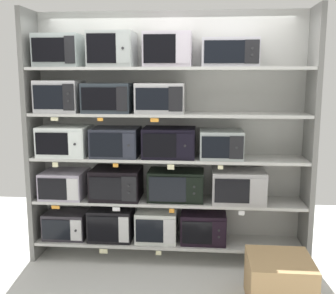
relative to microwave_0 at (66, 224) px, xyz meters
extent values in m
cube|color=#B2B2AD|center=(1.09, 0.23, 0.94)|extent=(2.95, 0.04, 2.57)
cube|color=slate|center=(-0.31, 0.00, 0.94)|extent=(0.05, 0.41, 2.57)
cube|color=slate|center=(2.50, 0.00, 0.94)|extent=(0.05, 0.41, 2.57)
cube|color=beige|center=(1.09, 0.00, -0.15)|extent=(2.75, 0.41, 0.03)
cube|color=#2F2B32|center=(0.00, 0.00, 0.00)|extent=(0.44, 0.32, 0.28)
cube|color=black|center=(-0.05, -0.16, 0.00)|extent=(0.30, 0.01, 0.21)
cube|color=silver|center=(0.15, -0.16, 0.00)|extent=(0.12, 0.01, 0.22)
cylinder|color=#262628|center=(0.15, -0.17, 0.00)|extent=(0.02, 0.01, 0.02)
cube|color=black|center=(0.49, 0.00, 0.03)|extent=(0.45, 0.35, 0.34)
cube|color=black|center=(0.45, -0.18, 0.03)|extent=(0.32, 0.01, 0.27)
cube|color=silver|center=(0.66, -0.18, 0.03)|extent=(0.10, 0.01, 0.27)
cube|color=silver|center=(0.98, 0.00, 0.02)|extent=(0.42, 0.33, 0.32)
cube|color=black|center=(0.92, -0.17, 0.02)|extent=(0.28, 0.01, 0.24)
cube|color=silver|center=(1.12, -0.17, 0.02)|extent=(0.12, 0.01, 0.26)
cube|color=black|center=(1.46, 0.00, 0.02)|extent=(0.46, 0.33, 0.31)
cube|color=black|center=(1.40, -0.17, 0.02)|extent=(0.30, 0.01, 0.23)
cube|color=black|center=(1.62, -0.17, 0.02)|extent=(0.13, 0.01, 0.25)
cylinder|color=#262628|center=(1.62, -0.18, -0.02)|extent=(0.02, 0.01, 0.02)
cylinder|color=#262628|center=(1.62, -0.18, 0.05)|extent=(0.02, 0.01, 0.02)
cube|color=beige|center=(0.45, -0.21, -0.20)|extent=(0.08, 0.00, 0.05)
cube|color=beige|center=(1.02, -0.21, -0.20)|extent=(0.06, 0.00, 0.04)
cube|color=beige|center=(1.09, 0.00, 0.29)|extent=(2.75, 0.41, 0.03)
cube|color=#A299AD|center=(0.00, 0.00, 0.45)|extent=(0.44, 0.41, 0.28)
cube|color=black|center=(-0.06, -0.21, 0.45)|extent=(0.30, 0.01, 0.22)
cube|color=silver|center=(0.15, -0.21, 0.45)|extent=(0.12, 0.01, 0.22)
cube|color=black|center=(0.56, 0.00, 0.47)|extent=(0.50, 0.41, 0.32)
cube|color=black|center=(0.49, -0.21, 0.47)|extent=(0.32, 0.01, 0.23)
cube|color=black|center=(0.72, -0.21, 0.47)|extent=(0.15, 0.01, 0.25)
cylinder|color=#262628|center=(0.72, -0.22, 0.43)|extent=(0.02, 0.01, 0.02)
cylinder|color=#262628|center=(0.72, -0.22, 0.50)|extent=(0.02, 0.01, 0.02)
cube|color=black|center=(1.18, 0.00, 0.46)|extent=(0.56, 0.33, 0.31)
cube|color=black|center=(1.10, -0.17, 0.46)|extent=(0.37, 0.01, 0.25)
cube|color=black|center=(1.37, -0.17, 0.46)|extent=(0.16, 0.01, 0.24)
cylinder|color=#262628|center=(1.37, -0.18, 0.43)|extent=(0.02, 0.01, 0.02)
cylinder|color=#262628|center=(1.37, -0.18, 0.50)|extent=(0.02, 0.01, 0.02)
cube|color=#A1A0A1|center=(1.81, 0.00, 0.47)|extent=(0.53, 0.41, 0.32)
cube|color=black|center=(1.74, -0.21, 0.47)|extent=(0.34, 0.01, 0.24)
cube|color=#A1A0A1|center=(1.98, -0.21, 0.47)|extent=(0.16, 0.01, 0.26)
cube|color=orange|center=(-0.03, -0.21, 0.26)|extent=(0.08, 0.00, 0.03)
cube|color=white|center=(0.59, -0.21, 0.26)|extent=(0.08, 0.00, 0.04)
cube|color=orange|center=(1.15, -0.21, 0.25)|extent=(0.05, 0.00, 0.04)
cube|color=white|center=(1.83, -0.21, 0.25)|extent=(0.06, 0.00, 0.05)
cube|color=beige|center=(1.09, 0.00, 0.74)|extent=(2.75, 0.41, 0.03)
cube|color=silver|center=(0.03, 0.00, 0.91)|extent=(0.50, 0.41, 0.30)
cube|color=black|center=(-0.04, -0.21, 0.91)|extent=(0.33, 0.01, 0.22)
cube|color=silver|center=(0.20, -0.21, 0.91)|extent=(0.14, 0.01, 0.24)
cylinder|color=#262628|center=(0.20, -0.22, 0.91)|extent=(0.02, 0.01, 0.02)
cube|color=#262A35|center=(0.56, 0.00, 0.90)|extent=(0.47, 0.40, 0.29)
cube|color=black|center=(0.51, -0.20, 0.90)|extent=(0.33, 0.01, 0.24)
cube|color=#262A35|center=(0.73, -0.20, 0.90)|extent=(0.12, 0.01, 0.23)
cylinder|color=#262628|center=(0.73, -0.21, 0.90)|extent=(0.02, 0.01, 0.02)
cube|color=black|center=(1.11, 0.00, 0.91)|extent=(0.52, 0.38, 0.30)
cube|color=black|center=(1.03, -0.19, 0.91)|extent=(0.33, 0.01, 0.23)
cube|color=black|center=(1.28, -0.19, 0.91)|extent=(0.17, 0.01, 0.24)
cylinder|color=#262628|center=(1.28, -0.20, 0.91)|extent=(0.02, 0.01, 0.02)
cube|color=#9DA7A5|center=(1.63, 0.00, 0.90)|extent=(0.42, 0.39, 0.28)
cube|color=black|center=(1.57, -0.20, 0.90)|extent=(0.26, 0.01, 0.21)
cube|color=black|center=(1.77, -0.20, 0.90)|extent=(0.13, 0.01, 0.22)
cylinder|color=#262628|center=(1.77, -0.21, 0.90)|extent=(0.02, 0.01, 0.02)
cube|color=beige|center=(-0.01, -0.21, 0.70)|extent=(0.06, 0.00, 0.05)
cube|color=orange|center=(0.60, -0.21, 0.71)|extent=(0.05, 0.00, 0.04)
cube|color=beige|center=(1.14, -0.21, 0.70)|extent=(0.07, 0.00, 0.05)
cube|color=beige|center=(1.62, -0.21, 0.70)|extent=(0.05, 0.00, 0.04)
cube|color=beige|center=(1.09, 0.00, 1.19)|extent=(2.75, 0.41, 0.03)
cube|color=#BABABD|center=(-0.01, 0.00, 1.37)|extent=(0.43, 0.39, 0.32)
cube|color=black|center=(-0.06, -0.20, 1.37)|extent=(0.29, 0.01, 0.23)
cube|color=black|center=(0.15, -0.20, 1.37)|extent=(0.11, 0.01, 0.26)
cylinder|color=#262628|center=(0.15, -0.20, 1.33)|extent=(0.02, 0.01, 0.02)
cylinder|color=#262628|center=(0.15, -0.20, 1.40)|extent=(0.02, 0.01, 0.02)
cube|color=#2A3239|center=(0.50, 0.00, 1.35)|extent=(0.47, 0.41, 0.29)
cube|color=black|center=(0.45, -0.21, 1.35)|extent=(0.34, 0.01, 0.22)
cube|color=black|center=(0.67, -0.21, 1.35)|extent=(0.11, 0.01, 0.23)
cube|color=#BCBCBD|center=(1.02, 0.00, 1.35)|extent=(0.48, 0.37, 0.29)
cube|color=black|center=(0.96, -0.19, 1.35)|extent=(0.32, 0.01, 0.21)
cube|color=black|center=(1.18, -0.19, 1.35)|extent=(0.13, 0.01, 0.23)
cube|color=beige|center=(0.00, -0.21, 1.15)|extent=(0.08, 0.00, 0.03)
cube|color=orange|center=(0.46, -0.21, 1.16)|extent=(0.05, 0.00, 0.03)
cube|color=orange|center=(0.98, -0.21, 1.15)|extent=(0.08, 0.00, 0.04)
cube|color=beige|center=(1.09, 0.00, 1.64)|extent=(2.75, 0.41, 0.03)
cube|color=#98A4A3|center=(0.00, 0.00, 1.82)|extent=(0.45, 0.34, 0.32)
cube|color=black|center=(-0.04, -0.17, 1.82)|extent=(0.32, 0.01, 0.23)
cube|color=black|center=(0.17, -0.17, 1.82)|extent=(0.10, 0.01, 0.26)
cube|color=#A0A7A4|center=(0.54, 0.00, 1.83)|extent=(0.44, 0.39, 0.34)
cube|color=black|center=(0.48, -0.20, 1.83)|extent=(0.28, 0.01, 0.27)
cube|color=#A0A7A4|center=(0.69, -0.20, 1.83)|extent=(0.13, 0.01, 0.27)
cylinder|color=#262628|center=(0.69, -0.21, 1.83)|extent=(0.02, 0.01, 0.02)
cube|color=#BFB5C2|center=(1.09, 0.00, 1.82)|extent=(0.46, 0.37, 0.33)
cube|color=black|center=(1.03, -0.19, 1.82)|extent=(0.30, 0.01, 0.26)
cube|color=#BFB5C2|center=(1.25, -0.19, 1.82)|extent=(0.13, 0.01, 0.26)
cube|color=#BBB9C3|center=(1.69, 0.00, 1.79)|extent=(0.54, 0.36, 0.27)
cube|color=black|center=(1.63, -0.18, 1.79)|extent=(0.37, 0.01, 0.21)
cube|color=black|center=(1.88, -0.18, 1.79)|extent=(0.13, 0.01, 0.21)
cylinder|color=#262628|center=(1.88, -0.19, 1.76)|extent=(0.02, 0.01, 0.02)
cylinder|color=#262628|center=(1.88, -0.19, 1.82)|extent=(0.02, 0.01, 0.02)
cube|color=tan|center=(2.10, -0.79, -0.14)|extent=(0.53, 0.53, 0.41)
camera|label=1|loc=(1.45, -4.04, 1.57)|focal=43.48mm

